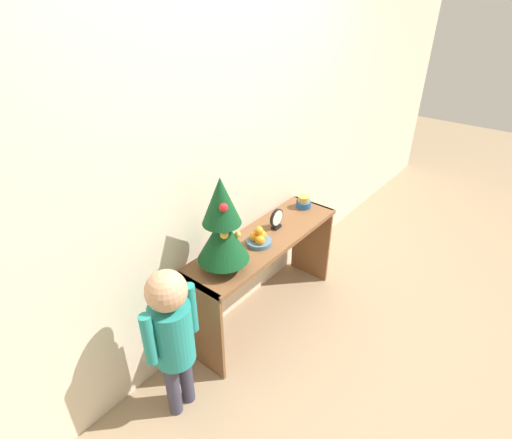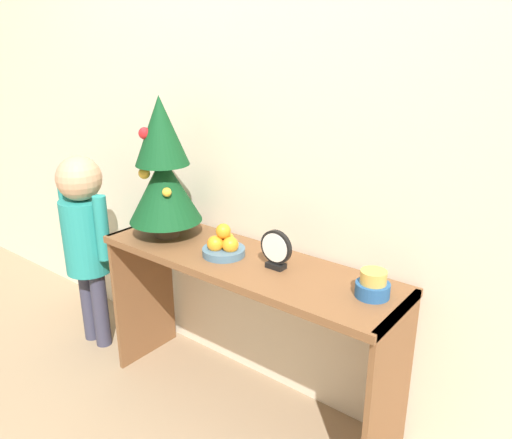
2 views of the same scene
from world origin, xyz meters
name	(u,v)px [view 1 (image 1 of 2)]	position (x,y,z in m)	size (l,w,h in m)	color
ground_plane	(284,323)	(0.00, 0.00, 0.00)	(12.00, 12.00, 0.00)	#997F60
back_wall	(237,150)	(0.00, 0.42, 1.25)	(7.00, 0.05, 2.50)	beige
console_table	(265,255)	(0.00, 0.19, 0.54)	(1.27, 0.38, 0.68)	brown
mini_tree	(222,226)	(-0.42, 0.17, 0.97)	(0.31, 0.31, 0.60)	#4C3828
fruit_bowl	(259,239)	(-0.09, 0.17, 0.72)	(0.17, 0.17, 0.13)	#476B84
singing_bowl	(304,202)	(0.52, 0.22, 0.72)	(0.11, 0.11, 0.09)	#235189
desk_clock	(277,219)	(0.14, 0.20, 0.75)	(0.13, 0.04, 0.15)	black
child_figure	(172,329)	(-0.91, 0.09, 0.62)	(0.34, 0.22, 0.98)	#38384C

